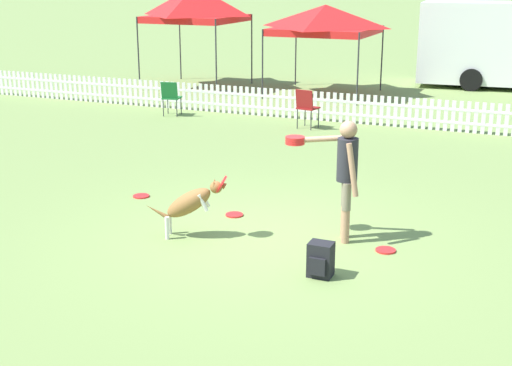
{
  "coord_description": "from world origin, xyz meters",
  "views": [
    {
      "loc": [
        3.41,
        -8.65,
        3.54
      ],
      "look_at": [
        -0.18,
        -0.16,
        0.8
      ],
      "focal_mm": 50.0,
      "sensor_mm": 36.0,
      "label": 1
    }
  ],
  "objects_px": {
    "frisbee_near_handler": "(234,215)",
    "equipment_trailer": "(494,43)",
    "frisbee_midfield": "(386,250)",
    "backpack_on_grass": "(321,260)",
    "frisbee_near_dog": "(141,196)",
    "folding_chair_blue_left": "(171,95)",
    "leaping_dog": "(191,202)",
    "canopy_tent_main": "(325,20)",
    "canopy_tent_secondary": "(196,4)",
    "handler_person": "(342,165)",
    "folding_chair_center": "(306,105)"
  },
  "relations": [
    {
      "from": "handler_person",
      "to": "folding_chair_blue_left",
      "type": "bearing_deg",
      "value": 24.2
    },
    {
      "from": "canopy_tent_main",
      "to": "backpack_on_grass",
      "type": "bearing_deg",
      "value": -72.44
    },
    {
      "from": "backpack_on_grass",
      "to": "folding_chair_blue_left",
      "type": "height_order",
      "value": "folding_chair_blue_left"
    },
    {
      "from": "leaping_dog",
      "to": "frisbee_midfield",
      "type": "height_order",
      "value": "leaping_dog"
    },
    {
      "from": "canopy_tent_main",
      "to": "leaping_dog",
      "type": "bearing_deg",
      "value": -80.84
    },
    {
      "from": "folding_chair_blue_left",
      "to": "equipment_trailer",
      "type": "distance_m",
      "value": 10.82
    },
    {
      "from": "handler_person",
      "to": "canopy_tent_main",
      "type": "height_order",
      "value": "canopy_tent_main"
    },
    {
      "from": "frisbee_near_handler",
      "to": "equipment_trailer",
      "type": "bearing_deg",
      "value": 81.02
    },
    {
      "from": "leaping_dog",
      "to": "folding_chair_blue_left",
      "type": "bearing_deg",
      "value": -168.28
    },
    {
      "from": "backpack_on_grass",
      "to": "canopy_tent_secondary",
      "type": "height_order",
      "value": "canopy_tent_secondary"
    },
    {
      "from": "frisbee_near_dog",
      "to": "folding_chair_center",
      "type": "xyz_separation_m",
      "value": [
        0.77,
        6.01,
        0.55
      ]
    },
    {
      "from": "folding_chair_center",
      "to": "equipment_trailer",
      "type": "bearing_deg",
      "value": -101.46
    },
    {
      "from": "leaping_dog",
      "to": "handler_person",
      "type": "bearing_deg",
      "value": 90.49
    },
    {
      "from": "frisbee_near_dog",
      "to": "equipment_trailer",
      "type": "height_order",
      "value": "equipment_trailer"
    },
    {
      "from": "canopy_tent_main",
      "to": "canopy_tent_secondary",
      "type": "relative_size",
      "value": 0.91
    },
    {
      "from": "frisbee_midfield",
      "to": "handler_person",
      "type": "bearing_deg",
      "value": 165.35
    },
    {
      "from": "handler_person",
      "to": "frisbee_near_handler",
      "type": "distance_m",
      "value": 2.07
    },
    {
      "from": "canopy_tent_main",
      "to": "equipment_trailer",
      "type": "relative_size",
      "value": 0.53
    },
    {
      "from": "leaping_dog",
      "to": "frisbee_near_handler",
      "type": "distance_m",
      "value": 1.17
    },
    {
      "from": "frisbee_near_dog",
      "to": "frisbee_near_handler",
      "type": "bearing_deg",
      "value": -8.06
    },
    {
      "from": "frisbee_near_handler",
      "to": "folding_chair_blue_left",
      "type": "relative_size",
      "value": 0.3
    },
    {
      "from": "leaping_dog",
      "to": "canopy_tent_main",
      "type": "relative_size",
      "value": 0.4
    },
    {
      "from": "frisbee_near_handler",
      "to": "backpack_on_grass",
      "type": "height_order",
      "value": "backpack_on_grass"
    },
    {
      "from": "frisbee_near_handler",
      "to": "folding_chair_blue_left",
      "type": "distance_m",
      "value": 7.92
    },
    {
      "from": "folding_chair_blue_left",
      "to": "leaping_dog",
      "type": "bearing_deg",
      "value": 110.25
    },
    {
      "from": "leaping_dog",
      "to": "canopy_tent_secondary",
      "type": "height_order",
      "value": "canopy_tent_secondary"
    },
    {
      "from": "folding_chair_blue_left",
      "to": "canopy_tent_secondary",
      "type": "relative_size",
      "value": 0.28
    },
    {
      "from": "leaping_dog",
      "to": "canopy_tent_main",
      "type": "bearing_deg",
      "value": 169.6
    },
    {
      "from": "handler_person",
      "to": "frisbee_near_dog",
      "type": "xyz_separation_m",
      "value": [
        -3.54,
        0.6,
        -1.04
      ]
    },
    {
      "from": "handler_person",
      "to": "backpack_on_grass",
      "type": "bearing_deg",
      "value": 166.29
    },
    {
      "from": "leaping_dog",
      "to": "canopy_tent_secondary",
      "type": "distance_m",
      "value": 13.52
    },
    {
      "from": "leaping_dog",
      "to": "frisbee_near_handler",
      "type": "bearing_deg",
      "value": 151.12
    },
    {
      "from": "leaping_dog",
      "to": "folding_chair_blue_left",
      "type": "distance_m",
      "value": 8.68
    },
    {
      "from": "frisbee_near_handler",
      "to": "folding_chair_center",
      "type": "relative_size",
      "value": 0.29
    },
    {
      "from": "frisbee_near_handler",
      "to": "folding_chair_blue_left",
      "type": "xyz_separation_m",
      "value": [
        -4.68,
        6.37,
        0.52
      ]
    },
    {
      "from": "frisbee_near_handler",
      "to": "handler_person",
      "type": "bearing_deg",
      "value": -11.05
    },
    {
      "from": "folding_chair_center",
      "to": "handler_person",
      "type": "bearing_deg",
      "value": 123.12
    },
    {
      "from": "canopy_tent_main",
      "to": "equipment_trailer",
      "type": "bearing_deg",
      "value": 38.96
    },
    {
      "from": "folding_chair_blue_left",
      "to": "frisbee_midfield",
      "type": "bearing_deg",
      "value": 124.86
    },
    {
      "from": "frisbee_near_dog",
      "to": "equipment_trailer",
      "type": "bearing_deg",
      "value": 74.05
    },
    {
      "from": "frisbee_near_dog",
      "to": "folding_chair_blue_left",
      "type": "bearing_deg",
      "value": 115.24
    },
    {
      "from": "frisbee_near_handler",
      "to": "frisbee_midfield",
      "type": "relative_size",
      "value": 1.0
    },
    {
      "from": "handler_person",
      "to": "frisbee_near_handler",
      "type": "xyz_separation_m",
      "value": [
        -1.75,
        0.34,
        -1.04
      ]
    },
    {
      "from": "leaping_dog",
      "to": "folding_chair_center",
      "type": "height_order",
      "value": "folding_chair_center"
    },
    {
      "from": "folding_chair_blue_left",
      "to": "frisbee_near_dog",
      "type": "bearing_deg",
      "value": 104.21
    },
    {
      "from": "handler_person",
      "to": "frisbee_near_dog",
      "type": "height_order",
      "value": "handler_person"
    },
    {
      "from": "handler_person",
      "to": "folding_chair_center",
      "type": "bearing_deg",
      "value": 3.23
    },
    {
      "from": "folding_chair_blue_left",
      "to": "canopy_tent_secondary",
      "type": "distance_m",
      "value": 5.17
    },
    {
      "from": "frisbee_midfield",
      "to": "backpack_on_grass",
      "type": "relative_size",
      "value": 0.62
    },
    {
      "from": "canopy_tent_secondary",
      "to": "equipment_trailer",
      "type": "bearing_deg",
      "value": 23.64
    }
  ]
}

